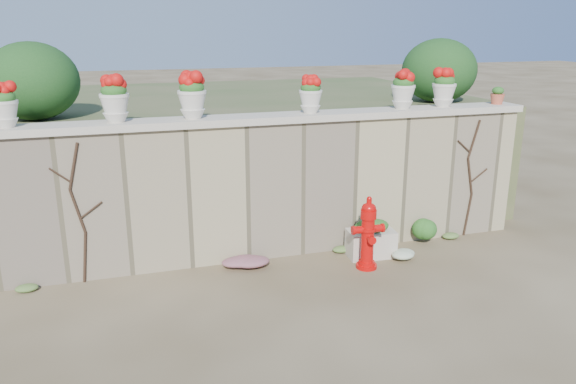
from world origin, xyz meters
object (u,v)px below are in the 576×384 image
object	(u,v)px
fire_hydrant	(368,233)
urn_pot_0	(4,106)
terracotta_pot	(497,96)
planter_box	(371,239)

from	to	relation	value
fire_hydrant	urn_pot_0	xyz separation A→B (m)	(-4.53, 0.93, 1.83)
terracotta_pot	planter_box	bearing A→B (deg)	-167.03
urn_pot_0	terracotta_pot	bearing A→B (deg)	0.00
fire_hydrant	urn_pot_0	size ratio (longest dim) A/B	1.97
terracotta_pot	fire_hydrant	bearing A→B (deg)	-160.55
planter_box	urn_pot_0	bearing A→B (deg)	177.80
fire_hydrant	terracotta_pot	world-z (taller)	terracotta_pot
urn_pot_0	terracotta_pot	xyz separation A→B (m)	(7.15, 0.00, -0.14)
urn_pot_0	planter_box	bearing A→B (deg)	-6.57
fire_hydrant	terracotta_pot	xyz separation A→B (m)	(2.62, 0.93, 1.69)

